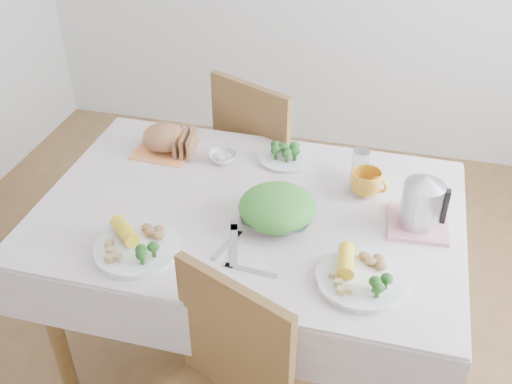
% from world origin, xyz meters
% --- Properties ---
extents(floor, '(3.60, 3.60, 0.00)m').
position_xyz_m(floor, '(0.00, 0.00, 0.00)').
color(floor, brown).
rests_on(floor, ground).
extents(dining_table, '(1.40, 0.90, 0.75)m').
position_xyz_m(dining_table, '(0.00, 0.00, 0.38)').
color(dining_table, brown).
rests_on(dining_table, floor).
extents(tablecloth, '(1.50, 1.00, 0.01)m').
position_xyz_m(tablecloth, '(0.00, 0.00, 0.76)').
color(tablecloth, beige).
rests_on(tablecloth, dining_table).
extents(chair_far, '(0.58, 0.58, 0.97)m').
position_xyz_m(chair_far, '(-0.06, 0.73, 0.47)').
color(chair_far, brown).
rests_on(chair_far, floor).
extents(salad_bowl, '(0.27, 0.27, 0.06)m').
position_xyz_m(salad_bowl, '(0.11, -0.06, 0.79)').
color(salad_bowl, white).
rests_on(salad_bowl, tablecloth).
extents(dinner_plate_left, '(0.38, 0.38, 0.02)m').
position_xyz_m(dinner_plate_left, '(-0.29, -0.32, 0.77)').
color(dinner_plate_left, white).
rests_on(dinner_plate_left, tablecloth).
extents(dinner_plate_right, '(0.34, 0.34, 0.02)m').
position_xyz_m(dinner_plate_right, '(0.43, -0.28, 0.77)').
color(dinner_plate_right, white).
rests_on(dinner_plate_right, tablecloth).
extents(broccoli_plate, '(0.23, 0.23, 0.02)m').
position_xyz_m(broccoli_plate, '(0.05, 0.34, 0.77)').
color(broccoli_plate, beige).
rests_on(broccoli_plate, tablecloth).
extents(napkin, '(0.24, 0.24, 0.00)m').
position_xyz_m(napkin, '(-0.44, 0.30, 0.76)').
color(napkin, '#FF934B').
rests_on(napkin, tablecloth).
extents(bread_loaf, '(0.23, 0.22, 0.11)m').
position_xyz_m(bread_loaf, '(-0.44, 0.30, 0.82)').
color(bread_loaf, brown).
rests_on(bread_loaf, napkin).
extents(fruit_bowl, '(0.12, 0.12, 0.03)m').
position_xyz_m(fruit_bowl, '(-0.18, 0.27, 0.78)').
color(fruit_bowl, white).
rests_on(fruit_bowl, tablecloth).
extents(yellow_mug, '(0.16, 0.16, 0.09)m').
position_xyz_m(yellow_mug, '(0.39, 0.19, 0.81)').
color(yellow_mug, orange).
rests_on(yellow_mug, tablecloth).
extents(glass_tumbler, '(0.06, 0.06, 0.12)m').
position_xyz_m(glass_tumbler, '(0.36, 0.29, 0.83)').
color(glass_tumbler, white).
rests_on(glass_tumbler, tablecloth).
extents(pink_tray, '(0.22, 0.22, 0.02)m').
position_xyz_m(pink_tray, '(0.59, 0.05, 0.77)').
color(pink_tray, '#CE7E88').
rests_on(pink_tray, tablecloth).
extents(electric_kettle, '(0.16, 0.16, 0.19)m').
position_xyz_m(electric_kettle, '(0.59, 0.05, 0.88)').
color(electric_kettle, '#B2B5BA').
rests_on(electric_kettle, pink_tray).
extents(fork_left, '(0.08, 0.21, 0.00)m').
position_xyz_m(fork_left, '(0.00, -0.21, 0.76)').
color(fork_left, silver).
rests_on(fork_left, tablecloth).
extents(fork_right, '(0.07, 0.16, 0.00)m').
position_xyz_m(fork_right, '(-0.02, -0.22, 0.76)').
color(fork_right, silver).
rests_on(fork_right, tablecloth).
extents(knife, '(0.17, 0.03, 0.00)m').
position_xyz_m(knife, '(0.09, -0.32, 0.76)').
color(knife, silver).
rests_on(knife, tablecloth).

